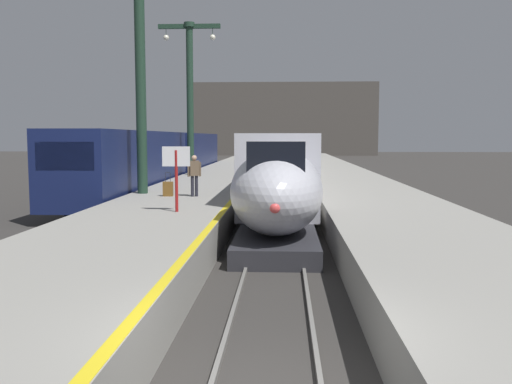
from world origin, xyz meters
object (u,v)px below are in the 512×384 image
(highspeed_train_main, at_px, (281,158))
(departure_info_board, at_px, (176,166))
(regional_train_adjacent, at_px, (166,157))
(passenger_near_edge, at_px, (194,172))
(rolling_suitcase, at_px, (168,189))
(station_column_far, at_px, (190,84))
(station_column_mid, at_px, (140,53))

(highspeed_train_main, height_order, departure_info_board, highspeed_train_main)
(regional_train_adjacent, bearing_deg, passenger_near_edge, -74.07)
(highspeed_train_main, bearing_deg, regional_train_adjacent, -163.92)
(passenger_near_edge, relative_size, rolling_suitcase, 1.72)
(station_column_far, distance_m, passenger_near_edge, 14.73)
(station_column_mid, xyz_separation_m, rolling_suitcase, (1.35, -1.15, -5.65))
(regional_train_adjacent, distance_m, station_column_far, 5.84)
(passenger_near_edge, height_order, rolling_suitcase, passenger_near_edge)
(regional_train_adjacent, height_order, station_column_mid, station_column_mid)
(highspeed_train_main, distance_m, passenger_near_edge, 18.95)
(station_column_mid, height_order, passenger_near_edge, station_column_mid)
(station_column_mid, xyz_separation_m, departure_info_board, (2.64, -5.93, -4.45))
(station_column_far, bearing_deg, regional_train_adjacent, 130.26)
(highspeed_train_main, height_order, regional_train_adjacent, regional_train_adjacent)
(regional_train_adjacent, relative_size, rolling_suitcase, 37.27)
(passenger_near_edge, bearing_deg, rolling_suitcase, 178.92)
(passenger_near_edge, bearing_deg, station_column_far, 100.14)
(regional_train_adjacent, height_order, departure_info_board, regional_train_adjacent)
(highspeed_train_main, relative_size, station_column_far, 5.75)
(regional_train_adjacent, xyz_separation_m, station_column_mid, (2.20, -15.12, 4.88))
(station_column_far, relative_size, departure_info_board, 4.59)
(regional_train_adjacent, xyz_separation_m, station_column_far, (2.20, -2.60, 4.74))
(highspeed_train_main, xyz_separation_m, regional_train_adjacent, (-8.10, -2.33, 0.17))
(regional_train_adjacent, height_order, rolling_suitcase, regional_train_adjacent)
(regional_train_adjacent, bearing_deg, station_column_far, -49.74)
(regional_train_adjacent, distance_m, departure_info_board, 21.61)
(regional_train_adjacent, distance_m, station_column_mid, 16.04)
(passenger_near_edge, bearing_deg, highspeed_train_main, 79.51)
(highspeed_train_main, bearing_deg, rolling_suitcase, -103.73)
(highspeed_train_main, relative_size, departure_info_board, 26.41)
(departure_info_board, bearing_deg, rolling_suitcase, 105.06)
(station_column_far, distance_m, departure_info_board, 19.14)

